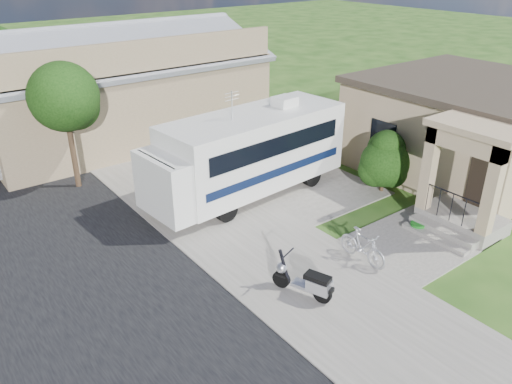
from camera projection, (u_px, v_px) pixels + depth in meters
ground at (324, 259)px, 14.08m from camera, size 120.00×120.00×0.00m
sidewalk_slab at (137, 160)px, 20.69m from camera, size 4.00×80.00×0.06m
driveway_slab at (266, 190)px, 18.11m from camera, size 7.00×6.00×0.05m
walk_slab at (419, 240)px, 14.99m from camera, size 4.00×3.00×0.05m
house at (467, 126)px, 19.18m from camera, size 9.47×7.80×3.54m
warehouse at (116, 91)px, 23.22m from camera, size 12.50×8.40×5.04m
street_tree_a at (67, 100)px, 17.13m from camera, size 2.44×2.40×4.58m
motorhome at (248, 152)px, 17.13m from camera, size 7.61×2.92×3.82m
shrub at (384, 160)px, 17.59m from camera, size 1.90×1.81×2.33m
scooter at (306, 281)px, 12.32m from camera, size 0.85×1.62×1.10m
bicycle at (362, 248)px, 13.72m from camera, size 0.46×1.60×0.96m
garden_hose at (418, 227)px, 15.52m from camera, size 0.46×0.46×0.21m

